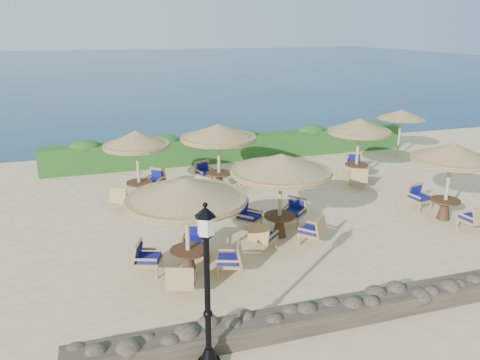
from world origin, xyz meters
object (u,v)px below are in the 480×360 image
at_px(cafe_set_5, 359,135).
at_px(cafe_set_1, 281,179).
at_px(lamp_post, 207,297).
at_px(cafe_set_0, 187,207).
at_px(cafe_set_2, 451,163).
at_px(extra_parasol, 401,114).
at_px(cafe_set_4, 219,142).
at_px(cafe_set_3, 137,150).

bearing_deg(cafe_set_5, cafe_set_1, -140.67).
distance_m(lamp_post, cafe_set_5, 12.81).
relative_size(cafe_set_0, cafe_set_5, 1.10).
height_order(cafe_set_2, cafe_set_5, same).
xyz_separation_m(cafe_set_2, cafe_set_5, (-0.61, 4.66, 0.00)).
bearing_deg(cafe_set_5, cafe_set_2, -82.53).
bearing_deg(cafe_set_1, cafe_set_5, 39.33).
relative_size(lamp_post, cafe_set_2, 1.15).
relative_size(lamp_post, extra_parasol, 1.38).
bearing_deg(cafe_set_4, cafe_set_1, -82.59).
bearing_deg(cafe_set_4, lamp_post, -106.01).
distance_m(cafe_set_3, cafe_set_5, 9.00).
relative_size(lamp_post, cafe_set_5, 1.17).
distance_m(cafe_set_4, cafe_set_5, 5.87).
distance_m(extra_parasol, cafe_set_5, 4.70).
bearing_deg(cafe_set_1, cafe_set_4, 97.41).
bearing_deg(cafe_set_4, extra_parasol, 11.76).
height_order(cafe_set_2, cafe_set_3, same).
distance_m(cafe_set_1, cafe_set_2, 5.83).
height_order(cafe_set_0, cafe_set_3, same).
height_order(lamp_post, cafe_set_3, lamp_post).
relative_size(cafe_set_2, cafe_set_5, 1.02).
xyz_separation_m(cafe_set_4, cafe_set_5, (5.84, -0.59, 0.02)).
bearing_deg(lamp_post, cafe_set_0, 84.56).
relative_size(cafe_set_2, cafe_set_4, 0.96).
relative_size(extra_parasol, cafe_set_3, 0.91).
bearing_deg(cafe_set_1, extra_parasol, 37.08).
height_order(cafe_set_3, cafe_set_4, same).
bearing_deg(cafe_set_4, cafe_set_3, -175.08).
bearing_deg(cafe_set_1, lamp_post, -124.32).
bearing_deg(cafe_set_1, cafe_set_0, -155.03).
distance_m(extra_parasol, cafe_set_0, 14.83).
bearing_deg(extra_parasol, lamp_post, -136.40).
relative_size(cafe_set_2, cafe_set_3, 1.08).
xyz_separation_m(extra_parasol, cafe_set_1, (-9.11, -6.88, -0.28)).
height_order(cafe_set_1, cafe_set_2, same).
xyz_separation_m(cafe_set_0, cafe_set_1, (3.15, 1.47, -0.01)).
relative_size(cafe_set_0, cafe_set_4, 1.04).
height_order(cafe_set_1, cafe_set_5, same).
height_order(cafe_set_0, cafe_set_2, same).
xyz_separation_m(lamp_post, cafe_set_5, (8.70, 9.39, 0.42)).
bearing_deg(cafe_set_5, extra_parasol, 33.85).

